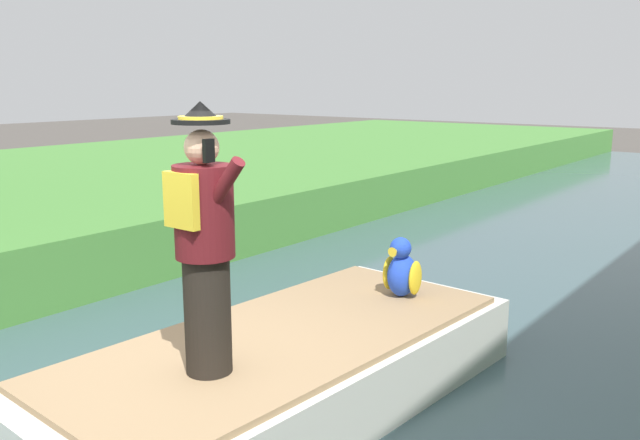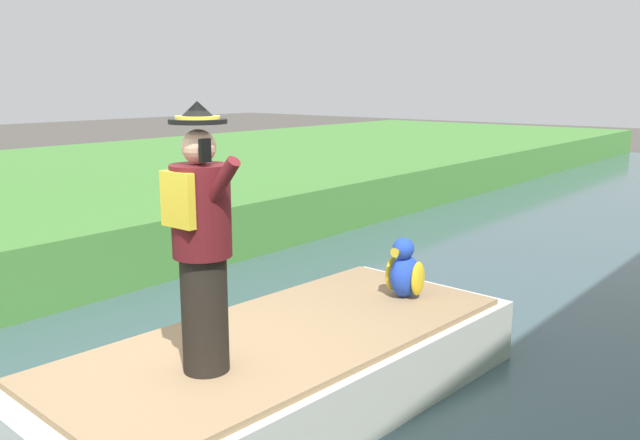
# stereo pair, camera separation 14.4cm
# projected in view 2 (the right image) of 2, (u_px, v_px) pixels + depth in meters

# --- Properties ---
(boat) EXTENTS (2.05, 4.30, 0.61)m
(boat) POSITION_uv_depth(u_px,v_px,m) (286.00, 369.00, 5.40)
(boat) COLOR silver
(boat) RESTS_ON canal_water
(person_pirate) EXTENTS (0.61, 0.42, 1.85)m
(person_pirate) POSITION_uv_depth(u_px,v_px,m) (202.00, 241.00, 4.46)
(person_pirate) COLOR black
(person_pirate) RESTS_ON boat
(parrot_plush) EXTENTS (0.36, 0.35, 0.57)m
(parrot_plush) POSITION_uv_depth(u_px,v_px,m) (405.00, 271.00, 6.19)
(parrot_plush) COLOR blue
(parrot_plush) RESTS_ON boat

